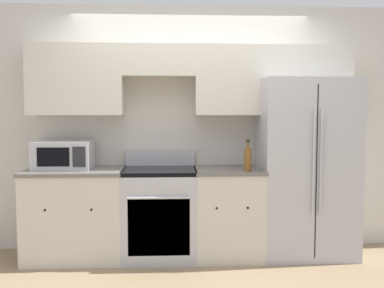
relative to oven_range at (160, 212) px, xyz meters
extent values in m
plane|color=#937A5B|center=(0.33, -0.31, -0.46)|extent=(12.00, 12.00, 0.00)
cube|color=beige|center=(0.33, 0.35, 0.84)|extent=(8.00, 0.06, 2.60)
cube|color=beige|center=(-0.84, 0.15, 1.34)|extent=(0.95, 0.33, 0.71)
cube|color=beige|center=(0.00, 0.15, 1.54)|extent=(0.73, 0.33, 0.32)
cube|color=beige|center=(1.17, 0.15, 1.34)|extent=(1.61, 0.33, 0.71)
cube|color=beige|center=(-0.84, 0.00, -0.02)|extent=(0.95, 0.62, 0.87)
cube|color=slate|center=(-0.84, 0.00, 0.43)|extent=(0.97, 0.64, 0.03)
sphere|color=black|center=(-1.05, -0.31, 0.11)|extent=(0.03, 0.03, 0.03)
sphere|color=black|center=(-0.63, -0.31, 0.11)|extent=(0.03, 0.03, 0.03)
cube|color=beige|center=(0.70, 0.00, -0.02)|extent=(0.66, 0.62, 0.87)
cube|color=slate|center=(0.70, 0.00, 0.43)|extent=(0.68, 0.64, 0.03)
sphere|color=black|center=(0.55, -0.31, 0.11)|extent=(0.03, 0.03, 0.03)
sphere|color=black|center=(0.84, -0.31, 0.11)|extent=(0.03, 0.03, 0.03)
cube|color=#B7B7BC|center=(0.00, 0.00, -0.03)|extent=(0.73, 0.62, 0.86)
cube|color=black|center=(0.00, -0.30, -0.07)|extent=(0.59, 0.01, 0.55)
cube|color=black|center=(0.00, 0.00, 0.43)|extent=(0.73, 0.62, 0.04)
cube|color=#B7B7BC|center=(0.00, 0.28, 0.53)|extent=(0.73, 0.04, 0.16)
cylinder|color=silver|center=(0.00, -0.33, 0.22)|extent=(0.59, 0.02, 0.02)
cube|color=#B7B7BC|center=(1.50, 0.04, 0.45)|extent=(0.95, 0.71, 1.81)
cube|color=black|center=(1.50, -0.31, 0.45)|extent=(0.01, 0.01, 1.66)
cylinder|color=#B7B7BC|center=(1.46, -0.33, 0.54)|extent=(0.02, 0.02, 0.99)
cylinder|color=#B7B7BC|center=(1.53, -0.33, 0.54)|extent=(0.02, 0.02, 0.99)
cube|color=#B7B7BC|center=(-0.96, 0.07, 0.59)|extent=(0.56, 0.41, 0.28)
cube|color=black|center=(-1.01, -0.14, 0.59)|extent=(0.31, 0.01, 0.18)
cube|color=#262628|center=(-0.77, -0.14, 0.59)|extent=(0.12, 0.01, 0.20)
cylinder|color=brown|center=(0.86, -0.20, 0.56)|extent=(0.07, 0.07, 0.22)
cylinder|color=brown|center=(0.86, -0.20, 0.70)|extent=(0.03, 0.03, 0.06)
cylinder|color=black|center=(0.86, -0.20, 0.74)|extent=(0.03, 0.03, 0.02)
camera|label=1|loc=(0.12, -4.28, 1.01)|focal=40.00mm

